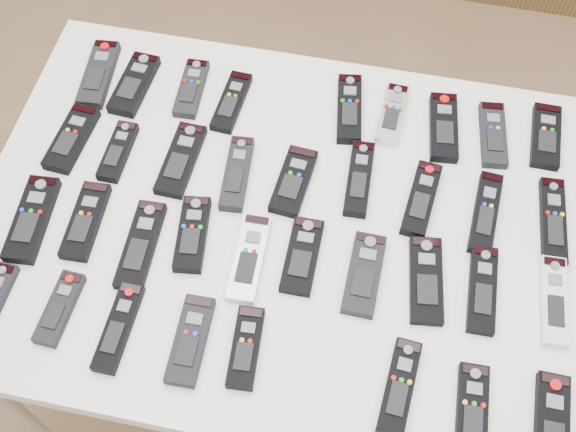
% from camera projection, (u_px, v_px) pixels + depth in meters
% --- Properties ---
extents(ground, '(4.00, 4.00, 0.00)m').
position_uv_depth(ground, '(309.00, 361.00, 2.09)').
color(ground, brown).
rests_on(ground, ground).
extents(table, '(1.25, 0.88, 0.78)m').
position_uv_depth(table, '(288.00, 235.00, 1.48)').
color(table, white).
rests_on(table, ground).
extents(remote_0, '(0.07, 0.19, 0.02)m').
position_uv_depth(remote_0, '(99.00, 74.00, 1.61)').
color(remote_0, black).
rests_on(remote_0, table).
extents(remote_1, '(0.07, 0.17, 0.02)m').
position_uv_depth(remote_1, '(134.00, 84.00, 1.60)').
color(remote_1, black).
rests_on(remote_1, table).
extents(remote_2, '(0.06, 0.16, 0.02)m').
position_uv_depth(remote_2, '(191.00, 89.00, 1.59)').
color(remote_2, black).
rests_on(remote_2, table).
extents(remote_3, '(0.06, 0.16, 0.02)m').
position_uv_depth(remote_3, '(232.00, 102.00, 1.58)').
color(remote_3, black).
rests_on(remote_3, table).
extents(remote_4, '(0.08, 0.18, 0.02)m').
position_uv_depth(remote_4, '(349.00, 109.00, 1.56)').
color(remote_4, black).
rests_on(remote_4, table).
extents(remote_5, '(0.06, 0.16, 0.02)m').
position_uv_depth(remote_5, '(392.00, 115.00, 1.55)').
color(remote_5, '#B7B7BC').
rests_on(remote_5, table).
extents(remote_6, '(0.08, 0.18, 0.02)m').
position_uv_depth(remote_6, '(444.00, 127.00, 1.54)').
color(remote_6, black).
rests_on(remote_6, table).
extents(remote_7, '(0.07, 0.17, 0.02)m').
position_uv_depth(remote_7, '(493.00, 135.00, 1.53)').
color(remote_7, black).
rests_on(remote_7, table).
extents(remote_8, '(0.06, 0.16, 0.02)m').
position_uv_depth(remote_8, '(546.00, 136.00, 1.53)').
color(remote_8, black).
rests_on(remote_8, table).
extents(remote_9, '(0.07, 0.17, 0.02)m').
position_uv_depth(remote_9, '(72.00, 138.00, 1.52)').
color(remote_9, black).
rests_on(remote_9, table).
extents(remote_10, '(0.05, 0.15, 0.02)m').
position_uv_depth(remote_10, '(118.00, 151.00, 1.51)').
color(remote_10, black).
rests_on(remote_10, table).
extents(remote_11, '(0.07, 0.18, 0.02)m').
position_uv_depth(remote_11, '(181.00, 160.00, 1.50)').
color(remote_11, black).
rests_on(remote_11, table).
extents(remote_12, '(0.06, 0.18, 0.02)m').
position_uv_depth(remote_12, '(237.00, 174.00, 1.48)').
color(remote_12, black).
rests_on(remote_12, table).
extents(remote_13, '(0.07, 0.16, 0.02)m').
position_uv_depth(remote_13, '(294.00, 181.00, 1.47)').
color(remote_13, black).
rests_on(remote_13, table).
extents(remote_14, '(0.05, 0.18, 0.02)m').
position_uv_depth(remote_14, '(359.00, 179.00, 1.47)').
color(remote_14, black).
rests_on(remote_14, table).
extents(remote_15, '(0.07, 0.18, 0.02)m').
position_uv_depth(remote_15, '(421.00, 199.00, 1.44)').
color(remote_15, black).
rests_on(remote_15, table).
extents(remote_16, '(0.06, 0.19, 0.02)m').
position_uv_depth(remote_16, '(485.00, 213.00, 1.43)').
color(remote_16, black).
rests_on(remote_16, table).
extents(remote_17, '(0.06, 0.20, 0.02)m').
position_uv_depth(remote_17, '(553.00, 221.00, 1.42)').
color(remote_17, black).
rests_on(remote_17, table).
extents(remote_18, '(0.08, 0.19, 0.02)m').
position_uv_depth(remote_18, '(32.00, 219.00, 1.42)').
color(remote_18, black).
rests_on(remote_18, table).
extents(remote_19, '(0.06, 0.17, 0.02)m').
position_uv_depth(remote_19, '(86.00, 221.00, 1.42)').
color(remote_19, black).
rests_on(remote_19, table).
extents(remote_20, '(0.06, 0.19, 0.02)m').
position_uv_depth(remote_20, '(141.00, 245.00, 1.39)').
color(remote_20, black).
rests_on(remote_20, table).
extents(remote_21, '(0.08, 0.17, 0.02)m').
position_uv_depth(remote_21, '(192.00, 234.00, 1.40)').
color(remote_21, black).
rests_on(remote_21, table).
extents(remote_22, '(0.06, 0.19, 0.02)m').
position_uv_depth(remote_22, '(249.00, 258.00, 1.38)').
color(remote_22, '#B7B7BC').
rests_on(remote_22, table).
extents(remote_23, '(0.06, 0.16, 0.02)m').
position_uv_depth(remote_23, '(302.00, 256.00, 1.38)').
color(remote_23, black).
rests_on(remote_23, table).
extents(remote_24, '(0.06, 0.17, 0.02)m').
position_uv_depth(remote_24, '(364.00, 274.00, 1.36)').
color(remote_24, black).
rests_on(remote_24, table).
extents(remote_25, '(0.08, 0.18, 0.02)m').
position_uv_depth(remote_25, '(426.00, 280.00, 1.35)').
color(remote_25, black).
rests_on(remote_25, table).
extents(remote_26, '(0.05, 0.18, 0.02)m').
position_uv_depth(remote_26, '(482.00, 290.00, 1.34)').
color(remote_26, black).
rests_on(remote_26, table).
extents(remote_27, '(0.05, 0.18, 0.02)m').
position_uv_depth(remote_27, '(554.00, 301.00, 1.33)').
color(remote_27, silver).
rests_on(remote_27, table).
extents(remote_29, '(0.05, 0.15, 0.02)m').
position_uv_depth(remote_29, '(60.00, 308.00, 1.32)').
color(remote_29, black).
rests_on(remote_29, table).
extents(remote_30, '(0.05, 0.17, 0.02)m').
position_uv_depth(remote_30, '(118.00, 327.00, 1.31)').
color(remote_30, black).
rests_on(remote_30, table).
extents(remote_31, '(0.06, 0.17, 0.02)m').
position_uv_depth(remote_31, '(190.00, 340.00, 1.29)').
color(remote_31, black).
rests_on(remote_31, table).
extents(remote_32, '(0.06, 0.15, 0.02)m').
position_uv_depth(remote_32, '(246.00, 348.00, 1.28)').
color(remote_32, black).
rests_on(remote_32, table).
extents(remote_33, '(0.06, 0.18, 0.02)m').
position_uv_depth(remote_33, '(399.00, 387.00, 1.25)').
color(remote_33, black).
rests_on(remote_33, table).
extents(remote_34, '(0.06, 0.16, 0.02)m').
position_uv_depth(remote_34, '(472.00, 411.00, 1.23)').
color(remote_34, black).
rests_on(remote_34, table).
extents(remote_35, '(0.06, 0.19, 0.02)m').
position_uv_depth(remote_35, '(552.00, 427.00, 1.21)').
color(remote_35, black).
rests_on(remote_35, table).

